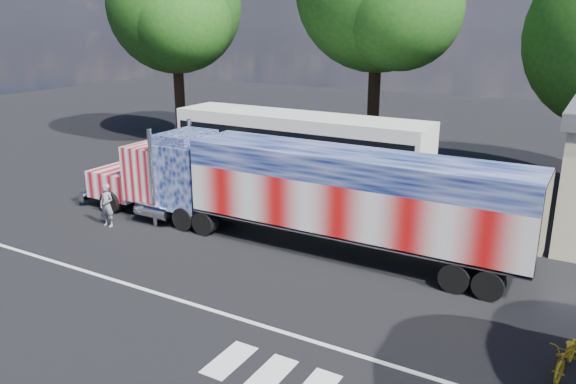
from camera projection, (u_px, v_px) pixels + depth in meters
The scene contains 7 objects.
ground at pixel (245, 267), 19.33m from camera, with size 100.00×100.00×0.00m, color black.
lane_markings at pixel (219, 330), 15.39m from camera, with size 30.00×2.67×0.01m.
semi_truck at pixel (294, 190), 20.84m from camera, with size 19.07×3.01×4.07m.
coach_bus at pixel (299, 151), 27.62m from camera, with size 12.97×3.02×3.77m.
woman at pixel (107, 205), 22.90m from camera, with size 0.66×0.43×1.81m, color slate.
bicycle at pixel (567, 356), 13.38m from camera, with size 0.63×1.80×0.94m, color gold.
tree_nw_a at pixel (176, 7), 36.74m from camera, with size 9.20×8.76×13.42m.
Camera 1 is at (10.14, -14.61, 8.14)m, focal length 35.00 mm.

